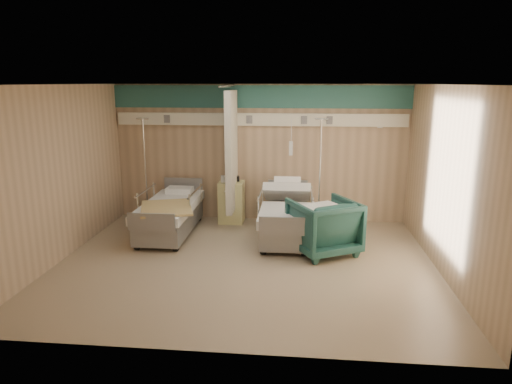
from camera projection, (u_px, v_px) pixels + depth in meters
ground at (245, 263)px, 7.33m from camera, size 6.00×5.00×0.00m
room_walls at (245, 146)px, 7.14m from camera, size 6.04×5.04×2.82m
bed_right at (286, 222)px, 8.45m from camera, size 1.00×2.16×0.63m
bed_left at (170, 218)px, 8.66m from camera, size 1.00×2.16×0.63m
bedside_cabinet at (232, 202)px, 9.41m from camera, size 0.50×0.48×0.85m
visitor_armchair at (324, 226)px, 7.68m from camera, size 1.36×1.37×0.93m
waffle_blanket at (324, 198)px, 7.57m from camera, size 0.80×0.78×0.07m
iv_stand_right at (319, 204)px, 9.20m from camera, size 0.38×0.38×2.15m
iv_stand_left at (147, 199)px, 9.61m from camera, size 0.38×0.38×2.13m
call_remote at (292, 207)px, 8.21m from camera, size 0.18×0.13×0.04m
tan_blanket at (166, 208)px, 8.13m from camera, size 1.16×1.31×0.04m
toiletry_bag at (234, 179)px, 9.35m from camera, size 0.23×0.19×0.11m
white_cup at (223, 179)px, 9.27m from camera, size 0.11×0.11×0.13m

